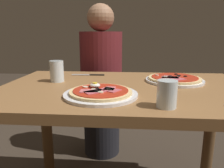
% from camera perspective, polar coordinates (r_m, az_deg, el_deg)
% --- Properties ---
extents(dining_table, '(1.19, 0.76, 0.72)m').
position_cam_1_polar(dining_table, '(1.06, 3.50, -6.76)').
color(dining_table, olive).
rests_on(dining_table, ground).
extents(pizza_foreground, '(0.30, 0.30, 0.05)m').
position_cam_1_polar(pizza_foreground, '(0.87, -3.01, -2.37)').
color(pizza_foreground, white).
rests_on(pizza_foreground, dining_table).
extents(pizza_across_left, '(0.30, 0.30, 0.03)m').
position_cam_1_polar(pizza_across_left, '(1.17, 16.07, 1.21)').
color(pizza_across_left, white).
rests_on(pizza_across_left, dining_table).
extents(water_glass_near, '(0.07, 0.07, 0.09)m').
position_cam_1_polar(water_glass_near, '(0.75, 14.18, -3.02)').
color(water_glass_near, silver).
rests_on(water_glass_near, dining_table).
extents(water_glass_far, '(0.07, 0.07, 0.11)m').
position_cam_1_polar(water_glass_far, '(1.16, -14.27, 2.92)').
color(water_glass_far, silver).
rests_on(water_glass_far, dining_table).
extents(knife, '(0.20, 0.02, 0.01)m').
position_cam_1_polar(knife, '(1.30, -5.70, 2.42)').
color(knife, silver).
rests_on(knife, dining_table).
extents(diner_person, '(0.32, 0.32, 1.18)m').
position_cam_1_polar(diner_person, '(1.71, -2.81, -0.61)').
color(diner_person, black).
rests_on(diner_person, ground).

